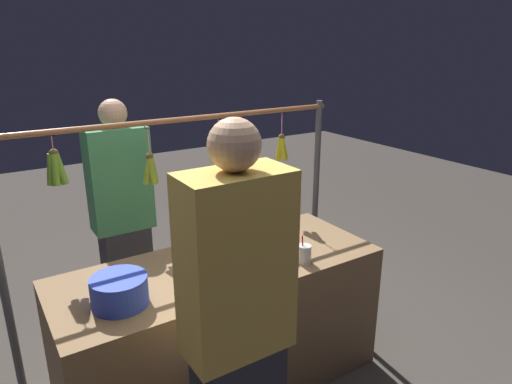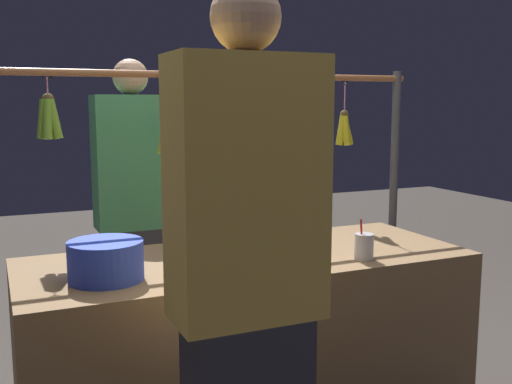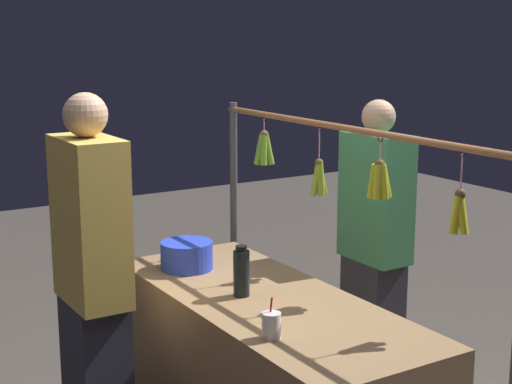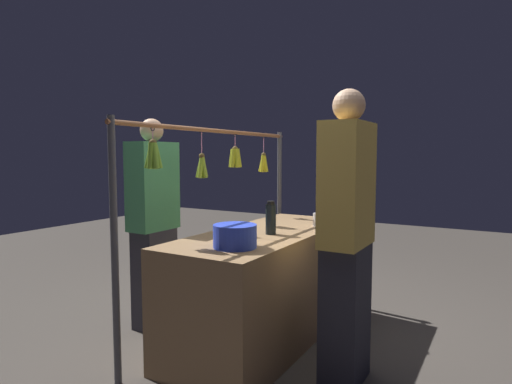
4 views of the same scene
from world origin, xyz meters
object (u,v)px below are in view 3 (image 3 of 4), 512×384
Objects in this scene: customer_person at (93,294)px; blue_bucket at (187,255)px; water_bottle at (241,272)px; drink_cup at (271,325)px; vendor_person at (374,253)px.

blue_bucket is at bearing -64.78° from customer_person.
customer_person reaches higher than water_bottle.
drink_cup is 0.09× the size of customer_person.
customer_person reaches higher than drink_cup.
drink_cup is at bearing 162.39° from water_bottle.
water_bottle is 0.51m from blue_bucket.
water_bottle is at bearing -177.18° from blue_bucket.
drink_cup is (-0.50, 0.16, -0.06)m from water_bottle.
blue_bucket is (0.51, 0.03, -0.04)m from water_bottle.
customer_person reaches higher than vendor_person.
water_bottle is at bearing -17.61° from drink_cup.
blue_bucket is 0.16× the size of vendor_person.
customer_person is at bearing 115.22° from blue_bucket.
water_bottle is 0.14× the size of customer_person.
customer_person is (0.22, 0.63, -0.05)m from water_bottle.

